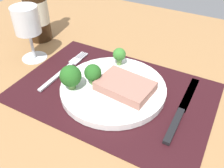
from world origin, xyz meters
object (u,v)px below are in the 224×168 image
Objects in this scene: steak at (126,85)px; wine_bottle at (35,7)px; plate at (113,88)px; knife at (181,112)px; fork at (65,69)px; wine_glass at (27,24)px.

steak is 38.12cm from wine_bottle.
plate is 35.87cm from wine_bottle.
steak is at bearing -177.41° from knife.
knife reaches higher than fork.
steak is 0.81× the size of wine_glass.
plate is 3.54cm from steak.
wine_glass reaches higher than knife.
fork is at bearing 179.90° from knife.
plate is 0.86× the size of wine_bottle.
steak reaches higher than knife.
steak is 0.62× the size of fork.
knife is (30.87, -0.89, 0.05)cm from fork.
plate is at bearing -174.35° from steak.
steak reaches higher than fork.
wine_bottle is (-17.47, 10.70, 9.81)cm from fork.
fork is at bearing -31.48° from wine_bottle.
plate reaches higher than fork.
fork is at bearing 174.59° from plate.
knife is at bearing -13.48° from wine_bottle.
wine_bottle is 11.48cm from wine_glass.
wine_glass is at bearing 179.08° from knife.
steak is 0.52× the size of knife.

